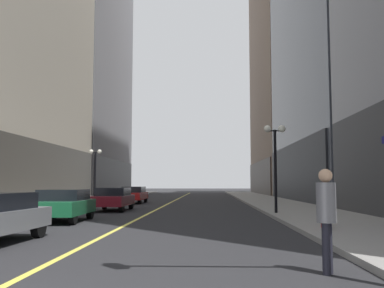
{
  "coord_description": "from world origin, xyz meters",
  "views": [
    {
      "loc": [
        3.14,
        -4.23,
        1.57
      ],
      "look_at": [
        1.94,
        27.54,
        4.42
      ],
      "focal_mm": 41.21,
      "sensor_mm": 36.0,
      "label": 1
    }
  ],
  "objects_px": {
    "traffic_light_near_right": "(358,36)",
    "street_lamp_left_far": "(95,163)",
    "fire_hydrant_right": "(325,220)",
    "car_red": "(134,194)",
    "pedestrian_in_grey_suit": "(326,212)",
    "car_green": "(63,204)",
    "car_maroon": "(113,198)",
    "street_lamp_right_mid": "(275,149)"
  },
  "relations": [
    {
      "from": "traffic_light_near_right",
      "to": "street_lamp_left_far",
      "type": "relative_size",
      "value": 1.28
    },
    {
      "from": "street_lamp_left_far",
      "to": "fire_hydrant_right",
      "type": "distance_m",
      "value": 26.0
    },
    {
      "from": "car_red",
      "to": "pedestrian_in_grey_suit",
      "type": "xyz_separation_m",
      "value": [
        8.02,
        -27.14,
        0.35
      ]
    },
    {
      "from": "traffic_light_near_right",
      "to": "fire_hydrant_right",
      "type": "height_order",
      "value": "traffic_light_near_right"
    },
    {
      "from": "pedestrian_in_grey_suit",
      "to": "traffic_light_near_right",
      "type": "xyz_separation_m",
      "value": [
        0.15,
        -1.45,
        2.67
      ]
    },
    {
      "from": "car_green",
      "to": "street_lamp_left_far",
      "type": "distance_m",
      "value": 19.06
    },
    {
      "from": "car_maroon",
      "to": "traffic_light_near_right",
      "type": "relative_size",
      "value": 0.79
    },
    {
      "from": "pedestrian_in_grey_suit",
      "to": "street_lamp_left_far",
      "type": "bearing_deg",
      "value": 111.91
    },
    {
      "from": "street_lamp_left_far",
      "to": "fire_hydrant_right",
      "type": "bearing_deg",
      "value": -59.03
    },
    {
      "from": "car_maroon",
      "to": "street_lamp_right_mid",
      "type": "xyz_separation_m",
      "value": [
        8.84,
        -3.93,
        2.54
      ]
    },
    {
      "from": "car_green",
      "to": "fire_hydrant_right",
      "type": "distance_m",
      "value": 10.43
    },
    {
      "from": "car_green",
      "to": "street_lamp_left_far",
      "type": "xyz_separation_m",
      "value": [
        -3.52,
        18.56,
        2.54
      ]
    },
    {
      "from": "traffic_light_near_right",
      "to": "street_lamp_left_far",
      "type": "distance_m",
      "value": 32.48
    },
    {
      "from": "fire_hydrant_right",
      "to": "street_lamp_right_mid",
      "type": "bearing_deg",
      "value": 94.02
    },
    {
      "from": "traffic_light_near_right",
      "to": "street_lamp_right_mid",
      "type": "xyz_separation_m",
      "value": [
        1.05,
        15.23,
        -0.49
      ]
    },
    {
      "from": "street_lamp_left_far",
      "to": "street_lamp_right_mid",
      "type": "bearing_deg",
      "value": -49.61
    },
    {
      "from": "street_lamp_right_mid",
      "to": "fire_hydrant_right",
      "type": "relative_size",
      "value": 5.54
    },
    {
      "from": "street_lamp_right_mid",
      "to": "pedestrian_in_grey_suit",
      "type": "bearing_deg",
      "value": -94.99
    },
    {
      "from": "pedestrian_in_grey_suit",
      "to": "street_lamp_left_far",
      "type": "distance_m",
      "value": 31.15
    },
    {
      "from": "car_red",
      "to": "traffic_light_near_right",
      "type": "xyz_separation_m",
      "value": [
        8.18,
        -28.58,
        3.02
      ]
    },
    {
      "from": "fire_hydrant_right",
      "to": "car_green",
      "type": "bearing_deg",
      "value": 159.81
    },
    {
      "from": "street_lamp_right_mid",
      "to": "fire_hydrant_right",
      "type": "bearing_deg",
      "value": -85.98
    },
    {
      "from": "traffic_light_near_right",
      "to": "pedestrian_in_grey_suit",
      "type": "bearing_deg",
      "value": 96.09
    },
    {
      "from": "traffic_light_near_right",
      "to": "fire_hydrant_right",
      "type": "xyz_separation_m",
      "value": [
        1.55,
        8.11,
        -3.34
      ]
    },
    {
      "from": "car_maroon",
      "to": "pedestrian_in_grey_suit",
      "type": "bearing_deg",
      "value": -66.67
    },
    {
      "from": "car_green",
      "to": "traffic_light_near_right",
      "type": "height_order",
      "value": "traffic_light_near_right"
    },
    {
      "from": "street_lamp_left_far",
      "to": "pedestrian_in_grey_suit",
      "type": "bearing_deg",
      "value": -68.09
    },
    {
      "from": "car_maroon",
      "to": "street_lamp_left_far",
      "type": "xyz_separation_m",
      "value": [
        -3.96,
        11.12,
        2.54
      ]
    },
    {
      "from": "street_lamp_left_far",
      "to": "street_lamp_right_mid",
      "type": "distance_m",
      "value": 19.75
    },
    {
      "from": "car_maroon",
      "to": "car_red",
      "type": "height_order",
      "value": "same"
    },
    {
      "from": "traffic_light_near_right",
      "to": "car_green",
      "type": "bearing_deg",
      "value": 125.11
    },
    {
      "from": "pedestrian_in_grey_suit",
      "to": "fire_hydrant_right",
      "type": "bearing_deg",
      "value": 75.66
    },
    {
      "from": "pedestrian_in_grey_suit",
      "to": "traffic_light_near_right",
      "type": "height_order",
      "value": "traffic_light_near_right"
    },
    {
      "from": "street_lamp_left_far",
      "to": "traffic_light_near_right",
      "type": "bearing_deg",
      "value": -68.79
    },
    {
      "from": "traffic_light_near_right",
      "to": "fire_hydrant_right",
      "type": "relative_size",
      "value": 7.06
    },
    {
      "from": "car_red",
      "to": "traffic_light_near_right",
      "type": "relative_size",
      "value": 0.83
    },
    {
      "from": "street_lamp_right_mid",
      "to": "traffic_light_near_right",
      "type": "bearing_deg",
      "value": -93.94
    },
    {
      "from": "car_red",
      "to": "pedestrian_in_grey_suit",
      "type": "bearing_deg",
      "value": -73.53
    },
    {
      "from": "car_red",
      "to": "fire_hydrant_right",
      "type": "height_order",
      "value": "car_red"
    },
    {
      "from": "pedestrian_in_grey_suit",
      "to": "street_lamp_left_far",
      "type": "xyz_separation_m",
      "value": [
        -11.6,
        28.83,
        2.18
      ]
    },
    {
      "from": "street_lamp_left_far",
      "to": "fire_hydrant_right",
      "type": "xyz_separation_m",
      "value": [
        13.3,
        -22.16,
        -2.86
      ]
    },
    {
      "from": "car_green",
      "to": "traffic_light_near_right",
      "type": "xyz_separation_m",
      "value": [
        8.23,
        -11.71,
        3.02
      ]
    }
  ]
}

